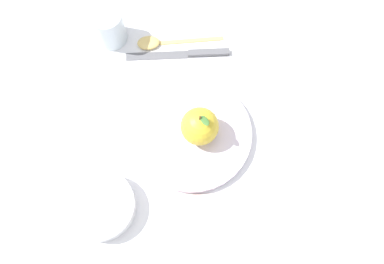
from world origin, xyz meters
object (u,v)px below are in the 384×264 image
dinner_plate (192,134)px  side_bowl (101,206)px  knife (187,54)px  spoon (159,42)px  apple (200,126)px  linen_napkin (205,228)px  cup (108,26)px

dinner_plate → side_bowl: 0.22m
dinner_plate → knife: size_ratio=1.29×
dinner_plate → spoon: (-0.18, 0.13, -0.00)m
dinner_plate → apple: apple is taller
knife → linen_napkin: (0.24, -0.27, -0.00)m
cup → spoon: size_ratio=0.53×
side_bowl → cup: bearing=127.6°
spoon → side_bowl: bearing=-68.5°
dinner_plate → linen_napkin: bearing=-46.0°
spoon → apple: bearing=-31.3°
cup → knife: bearing=22.4°
dinner_plate → cup: cup is taller
apple → knife: 0.19m
spoon → linen_napkin: bearing=-39.8°
side_bowl → cup: 0.37m
dinner_plate → knife: bearing=129.6°
dinner_plate → apple: bearing=34.4°
side_bowl → linen_napkin: (0.17, 0.08, -0.02)m
dinner_plate → linen_napkin: (0.13, -0.13, -0.01)m
cup → spoon: cup is taller
side_bowl → knife: (-0.07, 0.35, -0.02)m
apple → linen_napkin: apple is taller
cup → knife: size_ratio=0.45×
side_bowl → spoon: bearing=111.5°
dinner_plate → cup: (-0.27, 0.08, 0.03)m
linen_napkin → apple: bearing=129.5°
apple → spoon: 0.23m
spoon → linen_napkin: size_ratio=1.03×
knife → dinner_plate: bearing=-50.4°
dinner_plate → side_bowl: size_ratio=1.85×
cup → spoon: bearing=28.9°
apple → knife: size_ratio=0.47×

